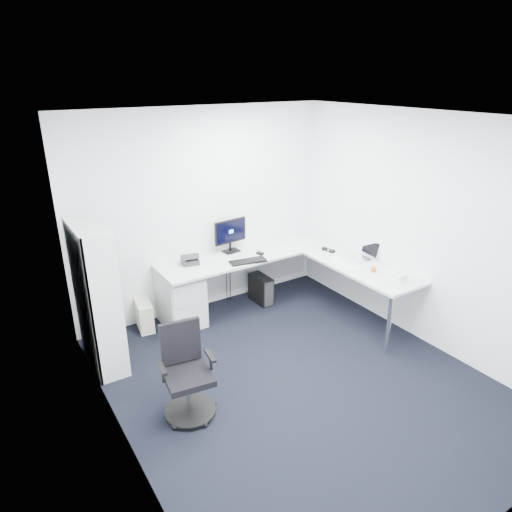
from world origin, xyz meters
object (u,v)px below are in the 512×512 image
task_chair (188,374)px  monitor (231,236)px  l_desk (267,288)px  laptop (359,250)px  bookshelf (97,297)px

task_chair → monitor: (1.49, 1.79, 0.56)m
monitor → task_chair: bearing=-135.7°
l_desk → task_chair: task_chair is taller
laptop → task_chair: bearing=-160.4°
bookshelf → laptop: bookshelf is taller
l_desk → monitor: 0.86m
l_desk → monitor: bearing=113.9°
l_desk → bookshelf: size_ratio=1.62×
monitor → laptop: size_ratio=1.47×
task_chair → monitor: size_ratio=1.87×
bookshelf → task_chair: bearing=-71.2°
l_desk → laptop: laptop is taller
l_desk → task_chair: size_ratio=2.90×
l_desk → monitor: (-0.24, 0.54, 0.63)m
bookshelf → monitor: (1.94, 0.49, 0.19)m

